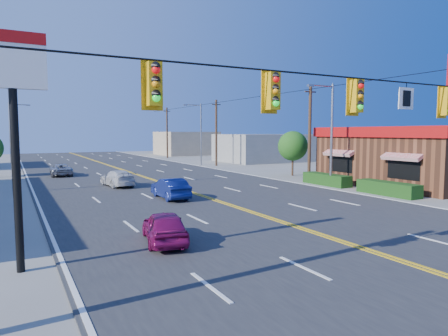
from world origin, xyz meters
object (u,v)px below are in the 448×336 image
car_blue (170,189)px  car_white (118,179)px  kfc (427,155)px  signal_span (379,114)px  pizza_hut_sign (13,101)px  car_magenta (164,228)px  car_silver (61,170)px

car_blue → car_white: 7.68m
kfc → signal_span: bearing=-149.1°
kfc → pizza_hut_sign: bearing=-165.5°
car_magenta → signal_span: bearing=152.3°
car_blue → car_white: bearing=-77.9°
car_magenta → car_blue: size_ratio=0.91×
pizza_hut_sign → car_white: 19.86m
car_blue → car_silver: (-4.59, 17.77, -0.07)m
car_white → car_silver: (-3.04, 10.24, -0.05)m
signal_span → car_blue: (-2.09, 14.40, -4.24)m
pizza_hut_sign → signal_span: bearing=-20.2°
signal_span → kfc: bearing=30.9°
signal_span → car_blue: 15.15m
kfc → car_blue: (-22.11, 2.40, -1.73)m
kfc → car_magenta: bearing=-164.6°
pizza_hut_sign → car_blue: (8.79, 10.40, -4.53)m
car_blue → car_silver: bearing=-75.1°
car_white → car_silver: car_white is taller
car_magenta → pizza_hut_sign: bearing=21.2°
signal_span → car_silver: size_ratio=5.82×
kfc → car_white: 25.72m
car_blue → kfc: bearing=174.2°
signal_span → car_magenta: size_ratio=6.76×
kfc → pizza_hut_sign: (-30.90, -8.00, 2.80)m
signal_span → pizza_hut_sign: size_ratio=3.55×
car_magenta → car_white: car_white is taller
signal_span → car_silver: (-6.68, 32.16, -4.30)m
car_silver → car_blue: bearing=107.3°
kfc → car_blue: bearing=173.8°
signal_span → pizza_hut_sign: 11.60m
pizza_hut_sign → car_silver: pizza_hut_sign is taller
signal_span → car_blue: bearing=98.3°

